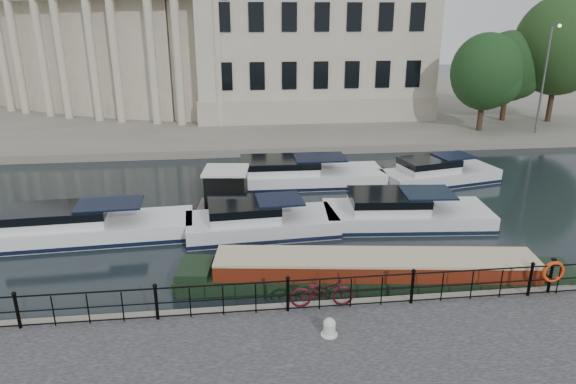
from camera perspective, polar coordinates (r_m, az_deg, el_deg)
The scene contains 11 objects.
ground_plane at distance 18.72m, azimuth -0.83°, elevation -10.80°, with size 160.00×160.00×0.00m, color black.
far_bank at distance 55.89m, azimuth -4.98°, elevation 9.88°, with size 120.00×42.00×0.55m, color #6B665B.
railing at distance 16.19m, azimuth -0.02°, elevation -11.10°, with size 24.14×0.14×1.22m.
civic_building at distance 50.88m, azimuth -6.21°, elevation 16.58°, with size 53.55×31.84×16.85m.
bicycle at distance 16.52m, azimuth 3.79°, elevation -10.94°, with size 0.71×2.02×1.06m, color #420B14.
mooring_bollard at distance 15.36m, azimuth 4.62°, elevation -14.75°, with size 0.49×0.49×0.55m.
life_ring_post at distance 19.14m, azimuth 27.35°, elevation -7.92°, with size 0.77×0.20×1.26m.
narrowboat at distance 19.06m, azimuth 9.56°, elevation -9.26°, with size 14.43×3.77×1.53m.
harbour_hut at distance 25.77m, azimuth -6.84°, elevation 0.07°, with size 3.20×2.77×2.18m.
cabin_cruisers at distance 25.88m, azimuth 0.86°, elevation -1.08°, with size 26.79×9.96×1.99m.
trees at distance 47.47m, azimuth 25.83°, elevation 13.21°, with size 13.84×9.00×10.35m.
Camera 1 is at (-1.61, -16.11, 9.40)m, focal length 32.00 mm.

